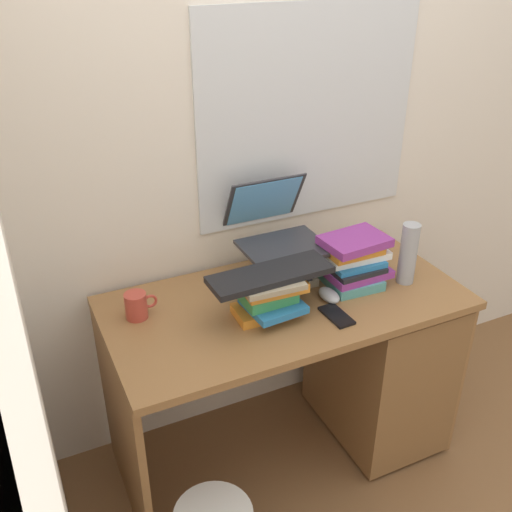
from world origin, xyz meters
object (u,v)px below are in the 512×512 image
book_stack_tall (285,265)px  computer_mouse (329,295)px  book_stack_keyboard_riser (269,295)px  cell_phone (336,316)px  desk (357,355)px  book_stack_side (354,261)px  water_bottle (408,254)px  keyboard (270,274)px  mug (137,306)px  laptop (276,228)px

book_stack_tall → computer_mouse: bearing=-63.9°
book_stack_keyboard_riser → cell_phone: size_ratio=1.77×
desk → book_stack_side: (-0.04, 0.02, 0.43)m
water_bottle → computer_mouse: bearing=177.7°
keyboard → computer_mouse: size_ratio=4.04×
book_stack_keyboard_riser → mug: size_ratio=2.14×
laptop → mug: bearing=-173.4°
laptop → computer_mouse: 0.32m
book_stack_tall → book_stack_side: bearing=-27.7°
laptop → keyboard: laptop is taller
book_stack_keyboard_riser → mug: book_stack_keyboard_riser is taller
book_stack_tall → water_bottle: bearing=-24.8°
laptop → water_bottle: (0.41, -0.26, -0.08)m
keyboard → book_stack_tall: bearing=48.2°
desk → mug: size_ratio=11.36×
desk → book_stack_tall: 0.51m
keyboard → cell_phone: (0.20, -0.11, -0.15)m
desk → keyboard: bearing=-175.0°
book_stack_side → mug: (-0.78, 0.12, -0.05)m
book_stack_side → cell_phone: size_ratio=1.85×
desk → book_stack_tall: size_ratio=5.81×
desk → laptop: size_ratio=3.62×
book_stack_side → laptop: laptop is taller
book_stack_side → keyboard: bearing=-171.6°
book_stack_tall → book_stack_keyboard_riser: bearing=-131.3°
desk → book_stack_keyboard_riser: size_ratio=5.31×
keyboard → mug: (-0.41, 0.18, -0.11)m
book_stack_keyboard_riser → mug: 0.45m
keyboard → water_bottle: size_ratio=1.78×
computer_mouse → mug: bearing=164.2°
desk → mug: (-0.83, 0.14, 0.39)m
cell_phone → book_stack_keyboard_riser: bearing=148.3°
mug → book_stack_side: bearing=-9.0°
cell_phone → mug: bearing=152.5°
book_stack_side → laptop: 0.31m
desk → laptop: (-0.27, 0.21, 0.54)m
book_stack_tall → book_stack_keyboard_riser: size_ratio=0.91×
book_stack_keyboard_riser → book_stack_side: bearing=7.7°
book_stack_side → mug: size_ratio=2.24×
book_stack_tall → computer_mouse: (0.09, -0.18, -0.05)m
laptop → keyboard: bearing=-120.1°
book_stack_keyboard_riser → mug: (-0.41, 0.17, -0.03)m
keyboard → book_stack_side: bearing=6.9°
laptop → keyboard: size_ratio=0.84×
computer_mouse → book_stack_side: bearing=23.1°
book_stack_keyboard_riser → cell_phone: book_stack_keyboard_riser is taller
book_stack_keyboard_riser → water_bottle: water_bottle is taller
keyboard → water_bottle: bearing=-3.3°
computer_mouse → desk: bearing=12.7°
book_stack_tall → cell_phone: size_ratio=1.62×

